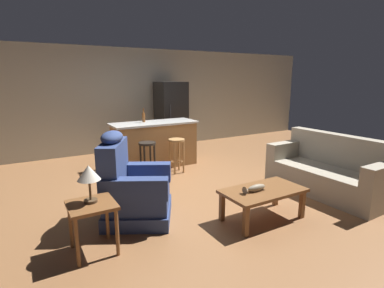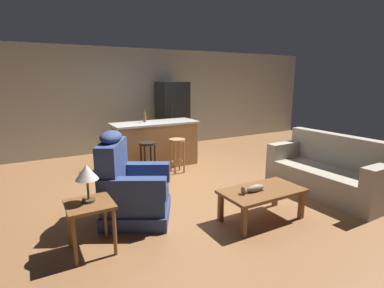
# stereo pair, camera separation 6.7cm
# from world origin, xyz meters

# --- Properties ---
(ground_plane) EXTENTS (12.00, 12.00, 0.00)m
(ground_plane) POSITION_xyz_m (0.00, 0.00, 0.00)
(ground_plane) COLOR brown
(back_wall) EXTENTS (12.00, 0.05, 2.60)m
(back_wall) POSITION_xyz_m (0.00, 3.12, 1.30)
(back_wall) COLOR #B2B2A3
(back_wall) RESTS_ON ground_plane
(coffee_table) EXTENTS (1.10, 0.60, 0.42)m
(coffee_table) POSITION_xyz_m (0.24, -1.68, 0.36)
(coffee_table) COLOR brown
(coffee_table) RESTS_ON ground_plane
(fish_figurine) EXTENTS (0.34, 0.10, 0.10)m
(fish_figurine) POSITION_xyz_m (0.09, -1.68, 0.46)
(fish_figurine) COLOR #4C3823
(fish_figurine) RESTS_ON coffee_table
(couch) EXTENTS (0.88, 1.92, 0.94)m
(couch) POSITION_xyz_m (1.87, -1.49, 0.34)
(couch) COLOR #9E937F
(couch) RESTS_ON ground_plane
(recliner_near_lamp) EXTENTS (1.14, 1.14, 1.20)m
(recliner_near_lamp) POSITION_xyz_m (-1.26, -0.80, 0.42)
(recliner_near_lamp) COLOR navy
(recliner_near_lamp) RESTS_ON ground_plane
(end_table) EXTENTS (0.48, 0.48, 0.56)m
(end_table) POSITION_xyz_m (-1.88, -1.33, 0.46)
(end_table) COLOR brown
(end_table) RESTS_ON ground_plane
(table_lamp) EXTENTS (0.24, 0.24, 0.41)m
(table_lamp) POSITION_xyz_m (-1.88, -1.30, 0.87)
(table_lamp) COLOR #4C3823
(table_lamp) RESTS_ON end_table
(kitchen_island) EXTENTS (1.80, 0.70, 0.95)m
(kitchen_island) POSITION_xyz_m (0.00, 1.35, 0.48)
(kitchen_island) COLOR #9E7042
(kitchen_island) RESTS_ON ground_plane
(bar_stool_left) EXTENTS (0.32, 0.32, 0.68)m
(bar_stool_left) POSITION_xyz_m (-0.42, 0.72, 0.47)
(bar_stool_left) COLOR black
(bar_stool_left) RESTS_ON ground_plane
(bar_stool_right) EXTENTS (0.32, 0.32, 0.68)m
(bar_stool_right) POSITION_xyz_m (0.20, 0.72, 0.47)
(bar_stool_right) COLOR #A87A47
(bar_stool_right) RESTS_ON ground_plane
(refrigerator) EXTENTS (0.70, 0.69, 1.76)m
(refrigerator) POSITION_xyz_m (0.99, 2.55, 0.88)
(refrigerator) COLOR black
(refrigerator) RESTS_ON ground_plane
(bottle_tall_green) EXTENTS (0.06, 0.06, 0.29)m
(bottle_tall_green) POSITION_xyz_m (-0.18, 1.48, 1.06)
(bottle_tall_green) COLOR brown
(bottle_tall_green) RESTS_ON kitchen_island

